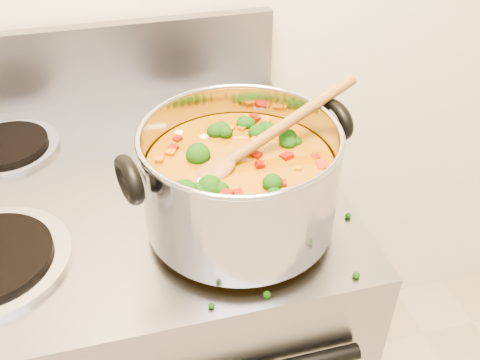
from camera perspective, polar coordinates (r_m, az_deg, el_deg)
electric_range at (r=1.26m, az=-10.56°, el=-16.68°), size 0.75×0.68×1.08m
stockpot at (r=0.77m, az=-0.02°, el=-0.09°), size 0.35×0.28×0.17m
wooden_spoon at (r=0.75m, az=1.18°, el=3.54°), size 0.28×0.12×0.10m
cooktop_crumbs at (r=0.90m, az=-4.06°, el=-0.71°), size 0.35×0.26×0.01m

